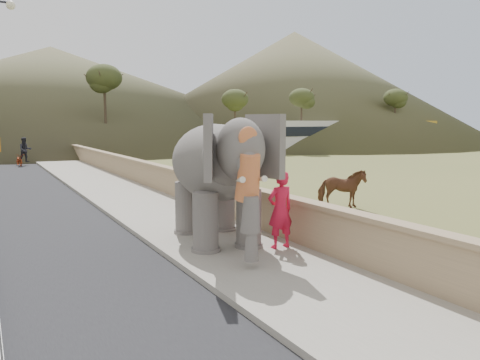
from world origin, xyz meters
The scene contains 12 objects.
ground centered at (0.00, 0.00, 0.00)m, with size 160.00×160.00×0.00m, color olive.
walkway centered at (0.00, 10.00, 0.07)m, with size 3.00×120.00×0.15m, color #9E9687.
parapet centered at (1.65, 10.00, 0.55)m, with size 0.30×120.00×1.10m, color tan.
cow centered at (6.09, 7.16, 0.69)m, with size 0.74×1.63×1.38m, color brown.
distant_car centered at (17.57, 36.09, 0.72)m, with size 1.70×4.23×1.44m, color #B4B6BC.
bus_white centered at (24.34, 32.27, 1.55)m, with size 2.50×11.00×3.10m, color beige.
bus_orange centered at (33.88, 31.67, 1.55)m, with size 2.50×11.00×3.10m, color gold.
hill_right centered at (36.00, 52.00, 8.00)m, with size 56.00×56.00×16.00m, color brown.
hill_far centered at (5.00, 70.00, 7.00)m, with size 80.00×80.00×14.00m, color brown.
elephant_and_man centered at (0.02, 4.76, 1.62)m, with size 2.68×4.38×2.97m.
motorcyclist centered at (-2.42, 29.79, 0.80)m, with size 1.20×1.62×1.96m.
trees centered at (0.41, 30.70, 3.85)m, with size 48.46×42.96×9.22m.
Camera 1 is at (-4.92, -5.29, 3.02)m, focal length 35.00 mm.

